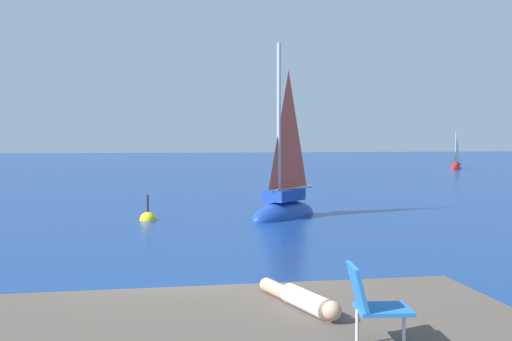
% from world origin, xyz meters
% --- Properties ---
extents(ground_plane, '(160.00, 160.00, 0.00)m').
position_xyz_m(ground_plane, '(0.00, 0.00, 0.00)').
color(ground_plane, navy).
extents(sailboat_near, '(3.19, 3.32, 6.54)m').
position_xyz_m(sailboat_near, '(3.52, 12.26, 0.35)').
color(sailboat_near, '#193D99').
rests_on(sailboat_near, ground).
extents(sailboat_far, '(1.59, 1.60, 3.20)m').
position_xyz_m(sailboat_far, '(21.31, 39.27, 0.17)').
color(sailboat_far, red).
rests_on(sailboat_far, ground).
extents(person_sunbather, '(0.71, 1.70, 0.25)m').
position_xyz_m(person_sunbather, '(1.25, -3.04, 1.03)').
color(person_sunbather, white).
rests_on(person_sunbather, shore_ledge).
extents(beach_chair, '(0.62, 0.51, 0.80)m').
position_xyz_m(beach_chair, '(1.69, -4.45, 1.36)').
color(beach_chair, blue).
rests_on(beach_chair, shore_ledge).
extents(marker_buoy, '(0.56, 0.56, 1.13)m').
position_xyz_m(marker_buoy, '(-1.13, 12.13, 0.01)').
color(marker_buoy, yellow).
rests_on(marker_buoy, ground).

